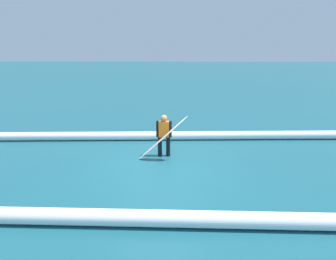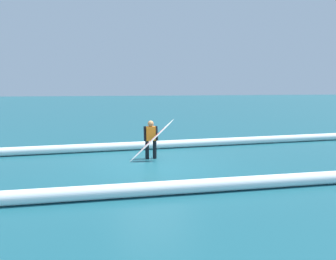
% 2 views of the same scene
% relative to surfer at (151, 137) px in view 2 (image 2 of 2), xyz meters
% --- Properties ---
extents(ground_plane, '(166.05, 166.05, 0.00)m').
position_rel_surfer_xyz_m(ground_plane, '(0.09, 0.99, -0.79)').
color(ground_plane, '#19535F').
extents(surfer, '(0.52, 0.24, 1.41)m').
position_rel_surfer_xyz_m(surfer, '(0.00, 0.00, 0.00)').
color(surfer, black).
rests_on(surfer, ground_plane).
extents(surfboard, '(1.63, 0.29, 1.52)m').
position_rel_surfer_xyz_m(surfboard, '(0.02, 0.39, -0.04)').
color(surfboard, white).
rests_on(surfboard, ground_plane).
extents(wave_crest_foreground, '(21.61, 1.39, 0.34)m').
position_rel_surfer_xyz_m(wave_crest_foreground, '(-2.77, -1.94, -0.62)').
color(wave_crest_foreground, white).
rests_on(wave_crest_foreground, ground_plane).
extents(wave_crest_midground, '(17.77, 0.44, 0.35)m').
position_rel_surfer_xyz_m(wave_crest_midground, '(0.87, 4.06, -0.62)').
color(wave_crest_midground, white).
rests_on(wave_crest_midground, ground_plane).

